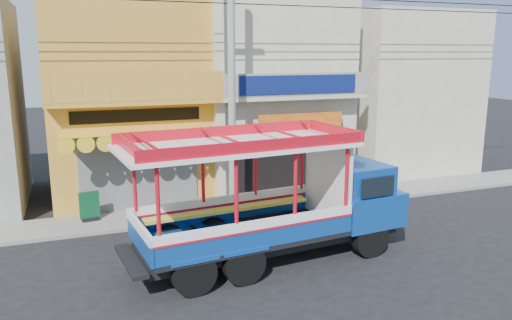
{
  "coord_description": "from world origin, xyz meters",
  "views": [
    {
      "loc": [
        -6.18,
        -12.92,
        5.73
      ],
      "look_at": [
        -0.42,
        2.5,
        2.17
      ],
      "focal_mm": 35.0,
      "sensor_mm": 36.0,
      "label": 1
    }
  ],
  "objects_px": {
    "utility_pole": "(236,74)",
    "green_sign": "(90,208)",
    "potted_plant_c": "(342,177)",
    "songthaew_truck": "(288,196)",
    "potted_plant_b": "(325,184)"
  },
  "relations": [
    {
      "from": "songthaew_truck",
      "to": "utility_pole",
      "type": "bearing_deg",
      "value": 93.15
    },
    {
      "from": "potted_plant_b",
      "to": "green_sign",
      "type": "bearing_deg",
      "value": 70.56
    },
    {
      "from": "green_sign",
      "to": "songthaew_truck",
      "type": "bearing_deg",
      "value": -43.32
    },
    {
      "from": "potted_plant_b",
      "to": "potted_plant_c",
      "type": "distance_m",
      "value": 1.14
    },
    {
      "from": "green_sign",
      "to": "potted_plant_c",
      "type": "xyz_separation_m",
      "value": [
        10.04,
        0.48,
        0.11
      ]
    },
    {
      "from": "utility_pole",
      "to": "songthaew_truck",
      "type": "height_order",
      "value": "utility_pole"
    },
    {
      "from": "utility_pole",
      "to": "potted_plant_c",
      "type": "relative_size",
      "value": 26.22
    },
    {
      "from": "utility_pole",
      "to": "potted_plant_b",
      "type": "relative_size",
      "value": 30.85
    },
    {
      "from": "utility_pole",
      "to": "songthaew_truck",
      "type": "distance_m",
      "value": 5.13
    },
    {
      "from": "utility_pole",
      "to": "potted_plant_c",
      "type": "bearing_deg",
      "value": 15.41
    },
    {
      "from": "songthaew_truck",
      "to": "potted_plant_c",
      "type": "relative_size",
      "value": 7.63
    },
    {
      "from": "green_sign",
      "to": "potted_plant_c",
      "type": "bearing_deg",
      "value": 2.73
    },
    {
      "from": "utility_pole",
      "to": "potted_plant_b",
      "type": "xyz_separation_m",
      "value": [
        4.04,
        0.92,
        -4.46
      ]
    },
    {
      "from": "potted_plant_c",
      "to": "songthaew_truck",
      "type": "bearing_deg",
      "value": -24.71
    },
    {
      "from": "utility_pole",
      "to": "green_sign",
      "type": "bearing_deg",
      "value": 169.49
    }
  ]
}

